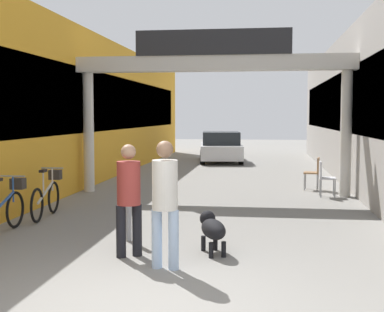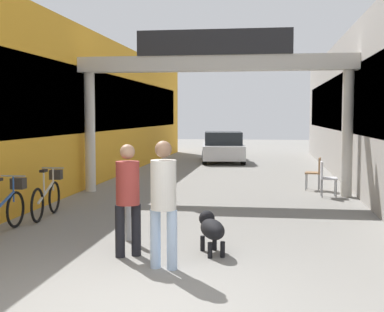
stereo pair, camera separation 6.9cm
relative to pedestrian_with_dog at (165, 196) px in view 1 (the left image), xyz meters
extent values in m
plane|color=gray|center=(-0.02, -1.52, -0.98)|extent=(80.00, 80.00, 0.00)
cube|color=gold|center=(-5.12, 9.48, 1.25)|extent=(3.00, 26.00, 4.46)
cube|color=black|center=(-3.64, 9.48, 1.47)|extent=(0.04, 23.40, 1.78)
cube|color=black|center=(3.60, 9.48, 1.47)|extent=(0.04, 23.40, 1.78)
cylinder|color=beige|center=(-3.37, 6.91, 0.61)|extent=(0.28, 0.28, 3.18)
cylinder|color=beige|center=(3.33, 6.91, 0.61)|extent=(0.28, 0.28, 3.18)
cube|color=beige|center=(-0.02, 6.91, 2.39)|extent=(7.40, 0.44, 0.39)
cube|color=#232326|center=(-0.02, 6.71, 2.91)|extent=(3.96, 0.10, 0.64)
cylinder|color=#A5BFE0|center=(-0.12, 0.02, -0.58)|extent=(0.17, 0.17, 0.80)
cylinder|color=#A5BFE0|center=(0.12, -0.02, -0.58)|extent=(0.17, 0.17, 0.80)
cylinder|color=silver|center=(0.00, 0.00, 0.15)|extent=(0.40, 0.40, 0.66)
sphere|color=#8C664C|center=(0.00, 0.00, 0.62)|extent=(0.27, 0.27, 0.23)
cylinder|color=black|center=(-0.74, 0.48, -0.60)|extent=(0.19, 0.19, 0.76)
cylinder|color=black|center=(-0.53, 0.60, -0.60)|extent=(0.19, 0.19, 0.76)
cylinder|color=#99332D|center=(-0.63, 0.54, 0.09)|extent=(0.46, 0.46, 0.63)
sphere|color=tan|center=(-0.63, 0.54, 0.54)|extent=(0.29, 0.29, 0.21)
ellipsoid|color=black|center=(0.56, 0.85, -0.61)|extent=(0.55, 0.78, 0.29)
sphere|color=black|center=(0.45, 1.15, -0.51)|extent=(0.31, 0.31, 0.24)
sphere|color=white|center=(0.49, 1.05, -0.63)|extent=(0.22, 0.22, 0.17)
cylinder|color=black|center=(0.40, 1.01, -0.87)|extent=(0.09, 0.09, 0.23)
cylinder|color=black|center=(0.57, 1.08, -0.87)|extent=(0.09, 0.09, 0.23)
cylinder|color=black|center=(0.55, 0.61, -0.87)|extent=(0.09, 0.09, 0.23)
cylinder|color=black|center=(0.73, 0.68, -0.87)|extent=(0.09, 0.09, 0.23)
torus|color=black|center=(-3.18, 2.19, -0.65)|extent=(0.05, 0.67, 0.67)
cube|color=#234C9E|center=(-3.18, 1.68, -0.47)|extent=(0.04, 0.94, 0.34)
cylinder|color=#234C9E|center=(-3.18, 2.13, -0.27)|extent=(0.03, 0.03, 0.46)
cylinder|color=gray|center=(-3.18, 2.13, -0.03)|extent=(0.46, 0.03, 0.03)
cube|color=#332D28|center=(-3.18, 2.33, -0.19)|extent=(0.24, 0.20, 0.20)
torus|color=black|center=(-3.06, 3.69, -0.65)|extent=(0.10, 0.67, 0.67)
torus|color=black|center=(-2.98, 2.68, -0.65)|extent=(0.10, 0.67, 0.67)
cube|color=beige|center=(-3.02, 3.19, -0.47)|extent=(0.11, 0.94, 0.34)
cylinder|color=beige|center=(-3.01, 3.07, -0.25)|extent=(0.03, 0.03, 0.42)
cube|color=black|center=(-3.01, 3.07, -0.03)|extent=(0.12, 0.23, 0.05)
cylinder|color=beige|center=(-3.06, 3.63, -0.27)|extent=(0.03, 0.03, 0.46)
cylinder|color=gray|center=(-3.06, 3.63, -0.03)|extent=(0.46, 0.06, 0.03)
cube|color=#332D28|center=(-3.07, 3.83, -0.19)|extent=(0.26, 0.22, 0.20)
cylinder|color=gray|center=(-0.88, 1.48, -0.50)|extent=(0.10, 0.10, 0.97)
sphere|color=gray|center=(-0.88, 1.48, 0.01)|extent=(0.10, 0.10, 0.10)
cylinder|color=gray|center=(3.06, 6.94, -0.76)|extent=(0.03, 0.03, 0.45)
cylinder|color=gray|center=(3.05, 6.60, -0.76)|extent=(0.03, 0.03, 0.45)
cylinder|color=gray|center=(2.72, 6.95, -0.76)|extent=(0.03, 0.03, 0.45)
cylinder|color=gray|center=(2.71, 6.61, -0.76)|extent=(0.03, 0.03, 0.45)
cube|color=silver|center=(2.89, 6.77, -0.51)|extent=(0.41, 0.41, 0.04)
cube|color=silver|center=(2.71, 6.78, -0.29)|extent=(0.05, 0.40, 0.40)
cylinder|color=gray|center=(2.40, 7.88, -0.76)|extent=(0.03, 0.03, 0.45)
cylinder|color=gray|center=(2.46, 8.21, -0.76)|extent=(0.03, 0.03, 0.45)
cylinder|color=gray|center=(2.73, 7.82, -0.76)|extent=(0.03, 0.03, 0.45)
cylinder|color=gray|center=(2.79, 8.15, -0.76)|extent=(0.03, 0.03, 0.45)
cube|color=olive|center=(2.60, 8.01, -0.51)|extent=(0.46, 0.46, 0.04)
cube|color=olive|center=(2.77, 7.98, -0.29)|extent=(0.11, 0.40, 0.40)
cube|color=silver|center=(-0.59, 16.58, -0.50)|extent=(2.17, 4.17, 0.60)
cube|color=#1E2328|center=(-0.57, 16.43, 0.07)|extent=(1.80, 2.36, 0.55)
cylinder|color=black|center=(-1.54, 17.94, -0.68)|extent=(0.26, 0.62, 0.60)
cylinder|color=black|center=(0.04, 18.11, -0.68)|extent=(0.26, 0.62, 0.60)
cylinder|color=black|center=(-1.22, 15.05, -0.68)|extent=(0.26, 0.62, 0.60)
cylinder|color=black|center=(0.36, 15.23, -0.68)|extent=(0.26, 0.62, 0.60)
camera|label=1|loc=(1.29, -6.89, 1.06)|focal=50.00mm
camera|label=2|loc=(1.36, -6.88, 1.06)|focal=50.00mm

